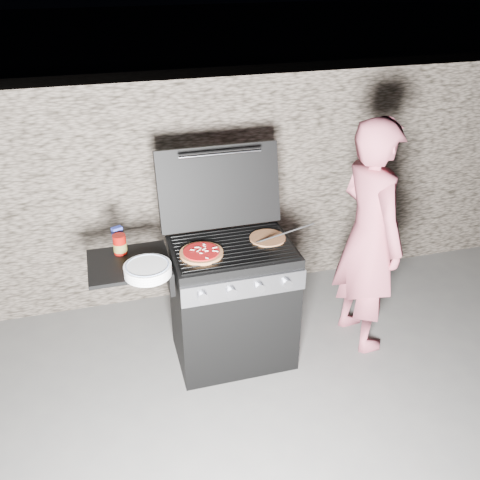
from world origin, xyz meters
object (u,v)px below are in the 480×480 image
object	(u,v)px
gas_grill	(198,309)
pizza_topped	(201,252)
sauce_jar	(120,244)
person	(369,237)

from	to	relation	value
gas_grill	pizza_topped	bearing A→B (deg)	-56.63
pizza_topped	sauce_jar	xyz separation A→B (m)	(-0.49, 0.17, 0.04)
gas_grill	pizza_topped	size ratio (longest dim) A/B	4.86
sauce_jar	gas_grill	bearing A→B (deg)	-14.98
gas_grill	pizza_topped	distance (m)	0.47
gas_grill	person	world-z (taller)	person
pizza_topped	person	size ratio (longest dim) A/B	0.16
gas_grill	sauce_jar	distance (m)	0.70
person	pizza_topped	bearing A→B (deg)	84.11
sauce_jar	pizza_topped	bearing A→B (deg)	-19.36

